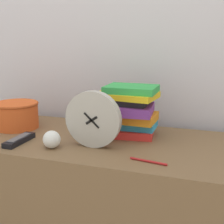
{
  "coord_description": "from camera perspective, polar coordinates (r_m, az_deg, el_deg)",
  "views": [
    {
      "loc": [
        0.46,
        -0.85,
        1.12
      ],
      "look_at": [
        0.08,
        0.26,
        0.84
      ],
      "focal_mm": 50.0,
      "sensor_mm": 36.0,
      "label": 1
    }
  ],
  "objects": [
    {
      "name": "tv_remote",
      "position": [
        1.26,
        -16.59,
        -4.91
      ],
      "size": [
        0.05,
        0.16,
        0.02
      ],
      "color": "black",
      "rests_on": "desk"
    },
    {
      "name": "desk",
      "position": [
        1.42,
        -3.26,
        -18.89
      ],
      "size": [
        1.37,
        0.52,
        0.73
      ],
      "color": "brown",
      "rests_on": "ground_plane"
    },
    {
      "name": "wall_back",
      "position": [
        1.51,
        1.16,
        16.5
      ],
      "size": [
        6.0,
        0.04,
        2.4
      ],
      "color": "silver",
      "rests_on": "ground_plane"
    },
    {
      "name": "basket",
      "position": [
        1.45,
        -17.06,
        -0.35
      ],
      "size": [
        0.2,
        0.2,
        0.12
      ],
      "color": "#E05623",
      "rests_on": "desk"
    },
    {
      "name": "book_stack",
      "position": [
        1.27,
        3.18,
        0.44
      ],
      "size": [
        0.25,
        0.2,
        0.21
      ],
      "color": "red",
      "rests_on": "desk"
    },
    {
      "name": "crumpled_paper_ball",
      "position": [
        1.17,
        -10.97,
        -4.94
      ],
      "size": [
        0.07,
        0.07,
        0.07
      ],
      "color": "white",
      "rests_on": "desk"
    },
    {
      "name": "desk_clock",
      "position": [
        1.14,
        -3.49,
        -1.36
      ],
      "size": [
        0.21,
        0.03,
        0.21
      ],
      "color": "#B7B2A8",
      "rests_on": "desk"
    },
    {
      "name": "pen",
      "position": [
        1.03,
        6.67,
        -8.94
      ],
      "size": [
        0.13,
        0.03,
        0.01
      ],
      "color": "#B21E1E",
      "rests_on": "desk"
    }
  ]
}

